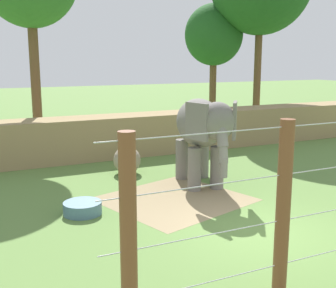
{
  "coord_description": "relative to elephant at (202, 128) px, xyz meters",
  "views": [
    {
      "loc": [
        -6.68,
        -8.48,
        4.41
      ],
      "look_at": [
        -0.21,
        5.19,
        1.4
      ],
      "focal_mm": 46.46,
      "sensor_mm": 36.0,
      "label": 1
    }
  ],
  "objects": [
    {
      "name": "embankment_wall",
      "position": [
        -0.65,
        5.84,
        -1.12
      ],
      "size": [
        36.0,
        1.8,
        1.84
      ],
      "primitive_type": "cube",
      "color": "#997F56",
      "rests_on": "ground"
    },
    {
      "name": "tree_right_of_centre",
      "position": [
        7.43,
        11.65,
        3.75
      ],
      "size": [
        3.69,
        3.69,
        7.79
      ],
      "color": "brown",
      "rests_on": "ground"
    },
    {
      "name": "ground_plane",
      "position": [
        -0.65,
        -4.28,
        -2.04
      ],
      "size": [
        120.0,
        120.0,
        0.0
      ],
      "primitive_type": "plane",
      "color": "#5B7F3D"
    },
    {
      "name": "water_tub",
      "position": [
        -4.48,
        -0.99,
        -1.86
      ],
      "size": [
        1.1,
        1.1,
        0.35
      ],
      "color": "slate",
      "rests_on": "ground"
    },
    {
      "name": "dirt_patch",
      "position": [
        -1.51,
        -0.94,
        -2.04
      ],
      "size": [
        5.01,
        4.87,
        0.01
      ],
      "primitive_type": "cube",
      "rotation": [
        0.0,
        0.0,
        0.29
      ],
      "color": "#937F5B",
      "rests_on": "ground"
    },
    {
      "name": "enrichment_ball",
      "position": [
        -1.79,
        2.67,
        -1.51
      ],
      "size": [
        1.06,
        1.06,
        1.06
      ],
      "primitive_type": "sphere",
      "color": "gray",
      "rests_on": "ground"
    },
    {
      "name": "elephant",
      "position": [
        0.0,
        0.0,
        0.0
      ],
      "size": [
        2.06,
        4.12,
        3.09
      ],
      "color": "slate",
      "rests_on": "ground"
    }
  ]
}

